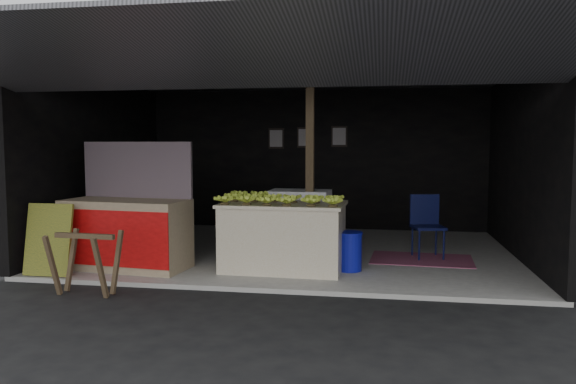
% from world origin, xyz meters
% --- Properties ---
extents(ground, '(80.00, 80.00, 0.00)m').
position_xyz_m(ground, '(0.00, 0.00, 0.00)').
color(ground, black).
rests_on(ground, ground).
extents(concrete_slab, '(7.00, 5.00, 0.06)m').
position_xyz_m(concrete_slab, '(0.00, 2.50, 0.03)').
color(concrete_slab, gray).
rests_on(concrete_slab, ground).
extents(shophouse, '(7.40, 7.29, 3.02)m').
position_xyz_m(shophouse, '(0.00, 2.82, 2.10)').
color(shophouse, black).
rests_on(shophouse, ground).
extents(banana_table, '(1.72, 1.08, 0.94)m').
position_xyz_m(banana_table, '(0.04, 1.06, 0.53)').
color(banana_table, beige).
rests_on(banana_table, concrete_slab).
extents(banana_pile, '(1.59, 0.98, 0.18)m').
position_xyz_m(banana_pile, '(0.04, 1.06, 1.09)').
color(banana_pile, '#D0DD2E').
rests_on(banana_pile, banana_table).
extents(white_crate, '(0.95, 0.67, 1.03)m').
position_xyz_m(white_crate, '(0.12, 2.04, 0.57)').
color(white_crate, white).
rests_on(white_crate, concrete_slab).
extents(neighbor_stall, '(1.79, 0.96, 1.77)m').
position_xyz_m(neighbor_stall, '(-2.14, 0.77, 0.59)').
color(neighbor_stall, '#998466').
rests_on(neighbor_stall, concrete_slab).
extents(green_signboard, '(0.64, 0.24, 0.95)m').
position_xyz_m(green_signboard, '(-2.97, 0.18, 0.54)').
color(green_signboard, black).
rests_on(green_signboard, concrete_slab).
extents(sawhorse, '(0.77, 0.69, 0.75)m').
position_xyz_m(sawhorse, '(-2.08, -0.46, 0.47)').
color(sawhorse, brown).
rests_on(sawhorse, ground).
extents(water_barrel, '(0.34, 0.34, 0.51)m').
position_xyz_m(water_barrel, '(0.95, 1.15, 0.31)').
color(water_barrel, '#0E139A').
rests_on(water_barrel, concrete_slab).
extents(plastic_chair, '(0.54, 0.54, 0.96)m').
position_xyz_m(plastic_chair, '(2.06, 2.28, 0.63)').
color(plastic_chair, black).
rests_on(plastic_chair, concrete_slab).
extents(magenta_rug, '(1.56, 1.09, 0.01)m').
position_xyz_m(magenta_rug, '(1.98, 2.06, 0.07)').
color(magenta_rug, maroon).
rests_on(magenta_rug, concrete_slab).
extents(picture_frames, '(1.62, 0.04, 0.46)m').
position_xyz_m(picture_frames, '(-0.17, 4.89, 1.93)').
color(picture_frames, black).
rests_on(picture_frames, shophouse).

